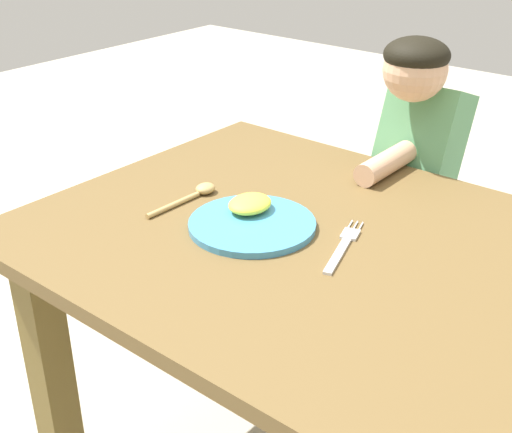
# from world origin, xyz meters

# --- Properties ---
(dining_table) EXTENTS (1.13, 0.89, 0.69)m
(dining_table) POSITION_xyz_m (0.00, 0.00, 0.56)
(dining_table) COLOR brown
(dining_table) RESTS_ON ground_plane
(plate) EXTENTS (0.26, 0.26, 0.04)m
(plate) POSITION_xyz_m (-0.12, -0.04, 0.70)
(plate) COLOR #3E8BBB
(plate) RESTS_ON dining_table
(fork) EXTENTS (0.09, 0.22, 0.01)m
(fork) POSITION_xyz_m (0.07, 0.00, 0.69)
(fork) COLOR silver
(fork) RESTS_ON dining_table
(spoon) EXTENTS (0.04, 0.20, 0.02)m
(spoon) POSITION_xyz_m (-0.30, -0.02, 0.70)
(spoon) COLOR tan
(spoon) RESTS_ON dining_table
(person) EXTENTS (0.19, 0.39, 1.00)m
(person) POSITION_xyz_m (-0.05, 0.54, 0.53)
(person) COLOR #4A4B6E
(person) RESTS_ON ground_plane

